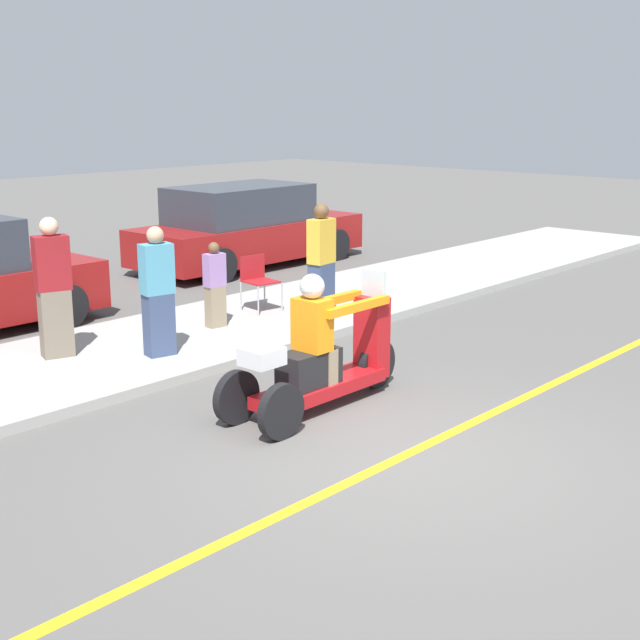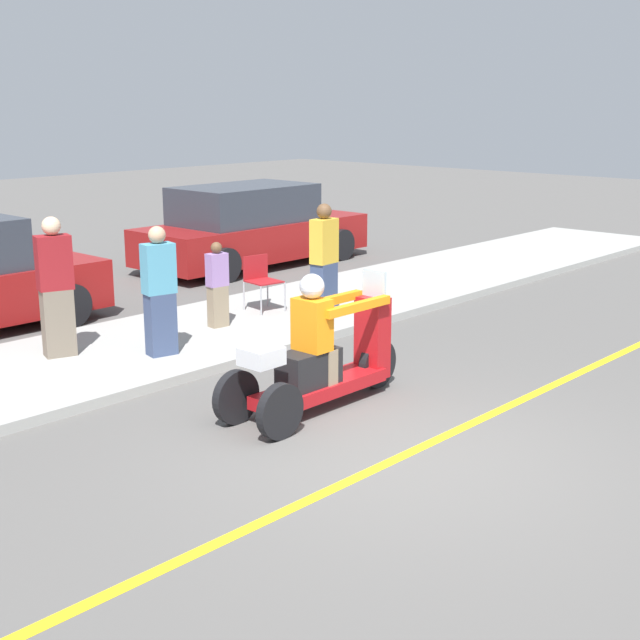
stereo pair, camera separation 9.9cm
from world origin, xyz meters
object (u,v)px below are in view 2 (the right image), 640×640
at_px(spectator_far_back, 56,290).
at_px(spectator_end_of_line, 324,263).
at_px(spectator_by_tree, 217,286).
at_px(folding_chair_curbside, 260,277).
at_px(motorcycle_trike, 321,360).
at_px(spectator_mid_group, 160,294).
at_px(parked_car_lot_far, 251,228).

bearing_deg(spectator_far_back, spectator_end_of_line, -16.38).
height_order(spectator_by_tree, folding_chair_curbside, spectator_by_tree).
height_order(motorcycle_trike, folding_chair_curbside, motorcycle_trike).
bearing_deg(folding_chair_curbside, spectator_by_tree, -164.66).
height_order(spectator_end_of_line, folding_chair_curbside, spectator_end_of_line).
relative_size(spectator_far_back, folding_chair_curbside, 2.11).
xyz_separation_m(motorcycle_trike, spectator_mid_group, (-0.13, 2.58, 0.37)).
xyz_separation_m(spectator_mid_group, folding_chair_curbside, (2.52, 0.85, -0.27)).
bearing_deg(spectator_by_tree, spectator_far_back, 171.33).
xyz_separation_m(motorcycle_trike, parked_car_lot_far, (5.28, 6.72, 0.22)).
xyz_separation_m(spectator_end_of_line, parked_car_lot_far, (2.61, 4.33, -0.17)).
distance_m(spectator_mid_group, spectator_far_back, 1.26).
height_order(spectator_mid_group, spectator_end_of_line, spectator_end_of_line).
distance_m(spectator_end_of_line, folding_chair_curbside, 1.12).
relative_size(motorcycle_trike, parked_car_lot_far, 0.50).
bearing_deg(spectator_end_of_line, spectator_mid_group, 176.20).
relative_size(spectator_mid_group, spectator_far_back, 0.93).
distance_m(motorcycle_trike, spectator_mid_group, 2.60).
xyz_separation_m(spectator_by_tree, spectator_far_back, (-2.30, 0.35, 0.26)).
relative_size(motorcycle_trike, spectator_mid_group, 1.52).
height_order(spectator_far_back, parked_car_lot_far, spectator_far_back).
distance_m(spectator_far_back, parked_car_lot_far, 7.09).
bearing_deg(spectator_by_tree, spectator_mid_group, -158.75).
distance_m(spectator_mid_group, parked_car_lot_far, 6.82).
bearing_deg(folding_chair_curbside, spectator_far_back, 179.25).
distance_m(spectator_by_tree, folding_chair_curbside, 1.16).
bearing_deg(parked_car_lot_far, folding_chair_curbside, -131.26).
bearing_deg(spectator_mid_group, spectator_by_tree, 21.25).
distance_m(spectator_end_of_line, spectator_far_back, 3.85).
distance_m(spectator_mid_group, folding_chair_curbside, 2.68).
bearing_deg(spectator_by_tree, folding_chair_curbside, 15.34).
distance_m(spectator_mid_group, spectator_by_tree, 1.53).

